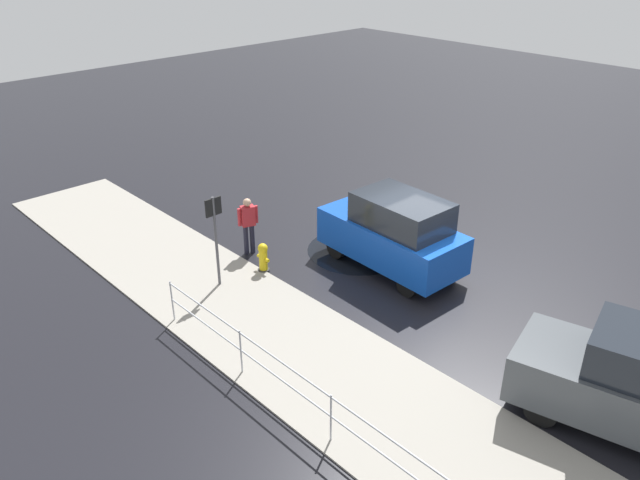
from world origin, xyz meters
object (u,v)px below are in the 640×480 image
object	(u,v)px
moving_hatchback	(394,233)
sign_post	(215,229)
fire_hydrant	(263,258)
pedestrian	(248,221)

from	to	relation	value
moving_hatchback	sign_post	size ratio (longest dim) A/B	1.66
fire_hydrant	pedestrian	distance (m)	1.24
moving_hatchback	pedestrian	xyz separation A→B (m)	(3.23, 2.22, -0.07)
moving_hatchback	sign_post	xyz separation A→B (m)	(2.38, 3.82, 0.55)
fire_hydrant	pedestrian	bearing A→B (deg)	-18.83
moving_hatchback	fire_hydrant	bearing A→B (deg)	49.84
moving_hatchback	fire_hydrant	size ratio (longest dim) A/B	4.95
sign_post	pedestrian	bearing A→B (deg)	-62.19
moving_hatchback	fire_hydrant	distance (m)	3.43
fire_hydrant	sign_post	size ratio (longest dim) A/B	0.33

